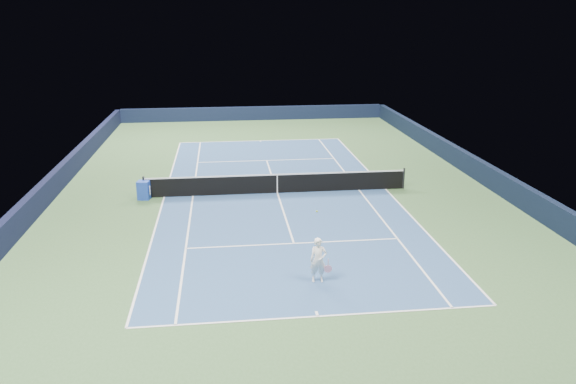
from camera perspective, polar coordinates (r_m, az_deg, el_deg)
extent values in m
plane|color=#36572F|center=(27.67, -1.09, -0.10)|extent=(40.00, 40.00, 0.00)
cube|color=#101832|center=(46.78, -3.55, 7.98)|extent=(22.00, 0.35, 1.10)
cube|color=black|center=(30.49, 19.60, 1.63)|extent=(0.35, 40.00, 1.10)
cube|color=black|center=(28.59, -23.23, 0.17)|extent=(0.35, 40.00, 1.10)
cube|color=navy|center=(27.66, -1.09, -0.09)|extent=(10.97, 23.77, 0.01)
cube|color=white|center=(39.11, -2.84, 5.23)|extent=(10.97, 0.08, 0.00)
cube|color=white|center=(16.84, 3.05, -12.50)|extent=(10.97, 0.08, 0.00)
cube|color=white|center=(28.70, 9.87, 0.32)|extent=(0.08, 23.77, 0.00)
cube|color=white|center=(27.69, -12.46, -0.49)|extent=(0.08, 23.77, 0.00)
cube|color=white|center=(28.34, 7.21, 0.22)|extent=(0.08, 23.77, 0.00)
cube|color=white|center=(27.58, -9.63, -0.39)|extent=(0.08, 23.77, 0.00)
cube|color=white|center=(33.79, -2.18, 3.23)|extent=(8.23, 0.08, 0.00)
cube|color=white|center=(21.70, 0.60, -5.24)|extent=(8.23, 0.08, 0.00)
cube|color=white|center=(27.66, -1.09, -0.08)|extent=(0.08, 12.80, 0.00)
cube|color=white|center=(38.96, -2.82, 5.18)|extent=(0.08, 0.30, 0.00)
cube|color=white|center=(16.97, 2.96, -12.25)|extent=(0.08, 0.30, 0.00)
cylinder|color=black|center=(27.65, -14.41, 0.48)|extent=(0.10, 0.10, 1.07)
cylinder|color=black|center=(28.82, 11.67, 1.38)|extent=(0.10, 0.10, 1.07)
cube|color=black|center=(27.53, -1.10, 0.81)|extent=(12.80, 0.03, 0.91)
cube|color=white|center=(27.39, -1.10, 1.78)|extent=(12.80, 0.04, 0.06)
cube|color=white|center=(27.53, -1.10, 0.81)|extent=(0.05, 0.04, 0.91)
cube|color=#1D3FB2|center=(27.50, -14.45, 0.19)|extent=(0.62, 0.58, 0.89)
cube|color=white|center=(27.46, -13.85, 0.22)|extent=(0.05, 0.40, 0.40)
imported|color=white|center=(18.51, 3.10, -6.93)|extent=(0.57, 0.39, 1.52)
cylinder|color=pink|center=(18.54, 4.10, -7.12)|extent=(0.03, 0.03, 0.25)
cylinder|color=black|center=(18.64, 4.09, -7.79)|extent=(0.25, 0.02, 0.25)
cylinder|color=pink|center=(18.64, 4.09, -7.79)|extent=(0.27, 0.03, 0.27)
sphere|color=#A1C229|center=(18.93, 2.95, -1.98)|extent=(0.07, 0.07, 0.07)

